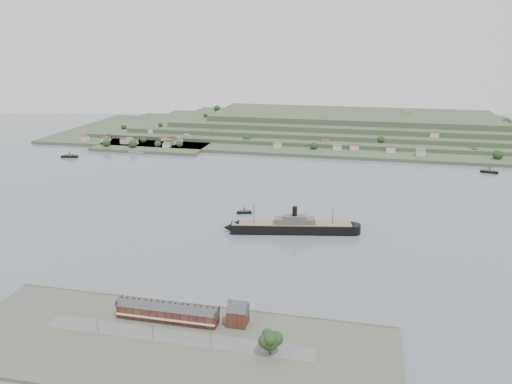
% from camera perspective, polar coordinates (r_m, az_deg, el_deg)
% --- Properties ---
extents(ground, '(1400.00, 1400.00, 0.00)m').
position_cam_1_polar(ground, '(420.66, -0.10, -2.99)').
color(ground, slate).
rests_on(ground, ground).
extents(near_shore, '(220.00, 80.00, 2.60)m').
position_cam_1_polar(near_shore, '(260.10, -9.51, -16.75)').
color(near_shore, '#4C5142').
rests_on(near_shore, ground).
extents(terrace_row, '(55.60, 9.80, 11.07)m').
position_cam_1_polar(terrace_row, '(274.98, -10.08, -13.32)').
color(terrace_row, '#472019').
rests_on(terrace_row, ground).
extents(gabled_building, '(10.40, 10.18, 14.09)m').
position_cam_1_polar(gabled_building, '(266.83, -2.07, -13.73)').
color(gabled_building, '#472019').
rests_on(gabled_building, ground).
extents(far_peninsula, '(760.00, 309.00, 30.00)m').
position_cam_1_polar(far_peninsula, '(791.85, 8.17, 7.34)').
color(far_peninsula, '#3C5035').
rests_on(far_peninsula, ground).
extents(steamship, '(106.38, 31.25, 25.69)m').
position_cam_1_polar(steamship, '(389.26, 3.73, -3.99)').
color(steamship, black).
rests_on(steamship, ground).
extents(tugboat, '(13.43, 7.03, 5.84)m').
position_cam_1_polar(tugboat, '(430.96, -1.36, -2.29)').
color(tugboat, black).
rests_on(tugboat, ground).
extents(ferry_west, '(21.29, 9.25, 7.73)m').
position_cam_1_polar(ferry_west, '(676.01, -20.52, 3.86)').
color(ferry_west, black).
rests_on(ferry_west, ground).
extents(ferry_east, '(19.34, 9.03, 7.00)m').
position_cam_1_polar(ferry_east, '(618.30, 25.10, 2.13)').
color(ferry_east, black).
rests_on(ferry_east, ground).
extents(fig_tree, '(11.45, 9.91, 12.77)m').
position_cam_1_polar(fig_tree, '(243.72, 1.66, -16.58)').
color(fig_tree, '#422E1E').
rests_on(fig_tree, ground).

